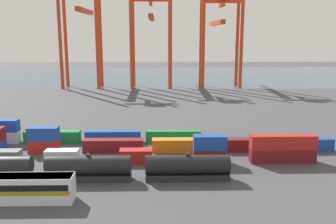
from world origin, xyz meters
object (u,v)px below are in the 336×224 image
object	(u,v)px
shipping_container_14	(182,145)
shipping_container_21	(52,137)
freight_tank_row	(39,168)
gantry_crane_central	(151,28)
gantry_crane_east	(220,30)
gantry_crane_west	(81,21)

from	to	relation	value
shipping_container_14	shipping_container_21	distance (m)	28.97
freight_tank_row	shipping_container_14	size ratio (longest dim) A/B	5.12
gantry_crane_central	gantry_crane_east	world-z (taller)	gantry_crane_central
shipping_container_14	gantry_crane_central	distance (m)	102.17
freight_tank_row	gantry_crane_east	bearing A→B (deg)	67.67
shipping_container_14	gantry_crane_west	size ratio (longest dim) A/B	0.25
shipping_container_21	gantry_crane_west	bearing A→B (deg)	96.90
freight_tank_row	gantry_crane_west	bearing A→B (deg)	97.58
gantry_crane_east	gantry_crane_west	bearing A→B (deg)	-179.41
gantry_crane_central	gantry_crane_east	size ratio (longest dim) A/B	1.02
freight_tank_row	shipping_container_21	distance (m)	22.57
freight_tank_row	gantry_crane_west	xyz separation A→B (m)	(-15.03, 112.95, 26.75)
freight_tank_row	shipping_container_14	bearing A→B (deg)	32.36
gantry_crane_east	shipping_container_21	bearing A→B (deg)	-119.02
shipping_container_21	freight_tank_row	bearing A→B (deg)	-79.65
freight_tank_row	shipping_container_21	world-z (taller)	freight_tank_row
shipping_container_21	gantry_crane_east	world-z (taller)	gantry_crane_east
freight_tank_row	gantry_crane_central	xyz separation A→B (m)	(15.81, 114.02, 23.95)
gantry_crane_west	gantry_crane_central	xyz separation A→B (m)	(30.84, 1.07, -2.80)
gantry_crane_west	gantry_crane_central	distance (m)	30.98
gantry_crane_west	shipping_container_21	bearing A→B (deg)	-83.10
gantry_crane_west	gantry_crane_central	bearing A→B (deg)	1.99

